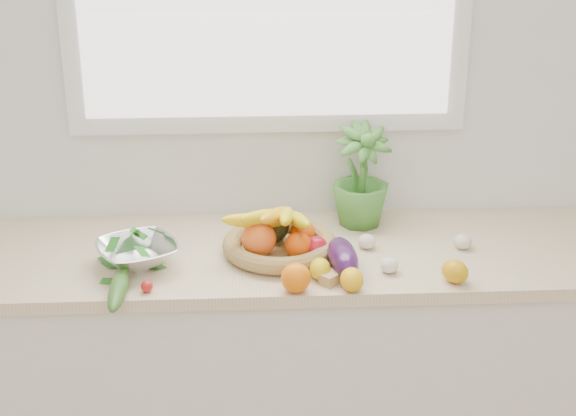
{
  "coord_description": "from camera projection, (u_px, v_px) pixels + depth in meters",
  "views": [
    {
      "loc": [
        -0.08,
        -0.56,
        2.1
      ],
      "look_at": [
        0.05,
        1.93,
        1.05
      ],
      "focal_mm": 55.0,
      "sensor_mm": 36.0,
      "label": 1
    }
  ],
  "objects": [
    {
      "name": "garlic_a",
      "position": [
        463.0,
        242.0,
        2.78
      ],
      "size": [
        0.07,
        0.07,
        0.05
      ],
      "primitive_type": "ellipsoid",
      "rotation": [
        0.0,
        0.0,
        -0.41
      ],
      "color": "white",
      "rests_on": "countertop"
    },
    {
      "name": "potted_herb",
      "position": [
        361.0,
        176.0,
        2.9
      ],
      "size": [
        0.24,
        0.24,
        0.34
      ],
      "primitive_type": "imported",
      "rotation": [
        0.0,
        0.0,
        0.28
      ],
      "color": "#438630",
      "rests_on": "countertop"
    },
    {
      "name": "radish",
      "position": [
        147.0,
        286.0,
        2.51
      ],
      "size": [
        0.05,
        0.05,
        0.04
      ],
      "primitive_type": "sphere",
      "rotation": [
        0.0,
        0.0,
        -0.43
      ],
      "color": "red",
      "rests_on": "countertop"
    },
    {
      "name": "garlic_b",
      "position": [
        367.0,
        241.0,
        2.78
      ],
      "size": [
        0.07,
        0.07,
        0.05
      ],
      "primitive_type": "ellipsoid",
      "rotation": [
        0.0,
        0.0,
        0.36
      ],
      "color": "silver",
      "rests_on": "countertop"
    },
    {
      "name": "lemon_b",
      "position": [
        352.0,
        280.0,
        2.52
      ],
      "size": [
        0.07,
        0.09,
        0.07
      ],
      "primitive_type": "ellipsoid",
      "rotation": [
        0.0,
        0.0,
        0.03
      ],
      "color": "#F7AE0D",
      "rests_on": "countertop"
    },
    {
      "name": "orange_loose",
      "position": [
        296.0,
        278.0,
        2.5
      ],
      "size": [
        0.11,
        0.11,
        0.09
      ],
      "primitive_type": "sphere",
      "rotation": [
        0.0,
        0.0,
        -0.3
      ],
      "color": "orange",
      "rests_on": "countertop"
    },
    {
      "name": "countertop",
      "position": [
        272.0,
        255.0,
        2.78
      ],
      "size": [
        2.24,
        0.62,
        0.04
      ],
      "primitive_type": "cube",
      "color": "beige",
      "rests_on": "counter_cabinet"
    },
    {
      "name": "colander_with_spinach",
      "position": [
        137.0,
        248.0,
        2.64
      ],
      "size": [
        0.31,
        0.31,
        0.12
      ],
      "color": "silver",
      "rests_on": "countertop"
    },
    {
      "name": "garlic_c",
      "position": [
        389.0,
        265.0,
        2.62
      ],
      "size": [
        0.06,
        0.06,
        0.05
      ],
      "primitive_type": "ellipsoid",
      "rotation": [
        0.0,
        0.0,
        0.02
      ],
      "color": "beige",
      "rests_on": "countertop"
    },
    {
      "name": "cucumber",
      "position": [
        119.0,
        288.0,
        2.49
      ],
      "size": [
        0.05,
        0.27,
        0.05
      ],
      "primitive_type": "ellipsoid",
      "rotation": [
        0.0,
        0.0,
        -0.01
      ],
      "color": "#205318",
      "rests_on": "countertop"
    },
    {
      "name": "fruit_basket",
      "position": [
        279.0,
        238.0,
        2.73
      ],
      "size": [
        0.48,
        0.48,
        0.19
      ],
      "color": "tan",
      "rests_on": "countertop"
    },
    {
      "name": "lemon_c",
      "position": [
        455.0,
        271.0,
        2.56
      ],
      "size": [
        0.1,
        0.11,
        0.07
      ],
      "primitive_type": "ellipsoid",
      "rotation": [
        0.0,
        0.0,
        0.59
      ],
      "color": "#CE920B",
      "rests_on": "countertop"
    },
    {
      "name": "back_wall",
      "position": [
        268.0,
        86.0,
        2.88
      ],
      "size": [
        4.5,
        0.02,
        2.7
      ],
      "primitive_type": "cube",
      "color": "white",
      "rests_on": "ground"
    },
    {
      "name": "lemon_a",
      "position": [
        320.0,
        269.0,
        2.58
      ],
      "size": [
        0.07,
        0.08,
        0.06
      ],
      "primitive_type": "ellipsoid",
      "rotation": [
        0.0,
        0.0,
        -0.09
      ],
      "color": "yellow",
      "rests_on": "countertop"
    },
    {
      "name": "counter_cabinet",
      "position": [
        273.0,
        376.0,
        2.96
      ],
      "size": [
        2.2,
        0.58,
        0.86
      ],
      "primitive_type": "cube",
      "color": "silver",
      "rests_on": "ground"
    },
    {
      "name": "ginger",
      "position": [
        336.0,
        276.0,
        2.57
      ],
      "size": [
        0.11,
        0.1,
        0.03
      ],
      "primitive_type": "cube",
      "rotation": [
        0.0,
        0.0,
        0.74
      ],
      "color": "tan",
      "rests_on": "countertop"
    },
    {
      "name": "eggplant",
      "position": [
        343.0,
        258.0,
        2.62
      ],
      "size": [
        0.1,
        0.23,
        0.09
      ],
      "primitive_type": "ellipsoid",
      "rotation": [
        0.0,
        0.0,
        0.08
      ],
      "color": "#31113E",
      "rests_on": "countertop"
    },
    {
      "name": "apple",
      "position": [
        316.0,
        248.0,
        2.7
      ],
      "size": [
        0.09,
        0.09,
        0.08
      ],
      "primitive_type": "sphere",
      "rotation": [
        0.0,
        0.0,
        -0.21
      ],
      "color": "#A90D1C",
      "rests_on": "countertop"
    }
  ]
}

